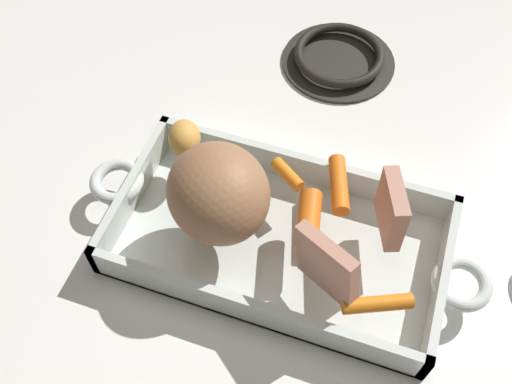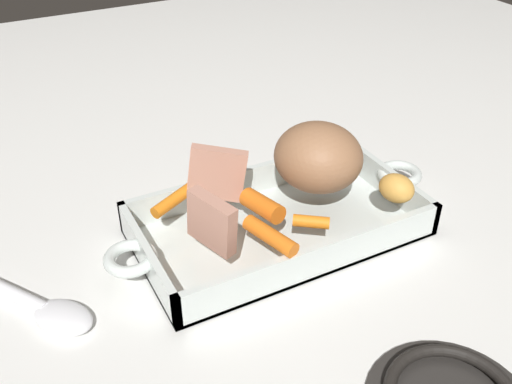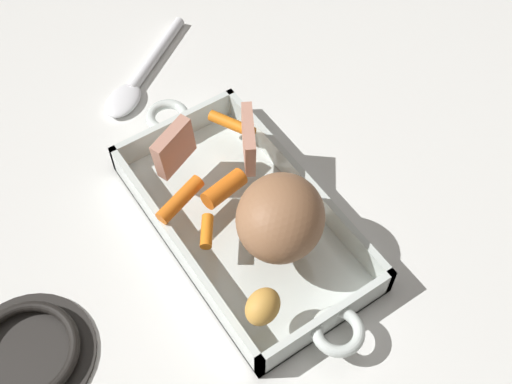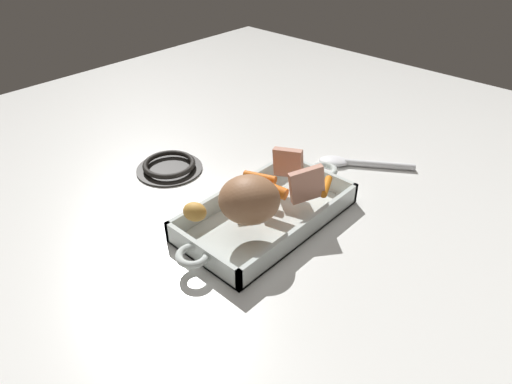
# 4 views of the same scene
# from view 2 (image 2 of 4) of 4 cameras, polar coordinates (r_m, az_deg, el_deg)

# --- Properties ---
(ground_plane) EXTENTS (2.10, 2.10, 0.00)m
(ground_plane) POSITION_cam_2_polar(r_m,az_deg,el_deg) (0.73, 2.20, -4.03)
(ground_plane) COLOR white
(roasting_dish) EXTENTS (0.44, 0.19, 0.04)m
(roasting_dish) POSITION_cam_2_polar(r_m,az_deg,el_deg) (0.72, 2.22, -3.18)
(roasting_dish) COLOR silver
(roasting_dish) RESTS_ON ground_plane
(pork_roast) EXTENTS (0.15, 0.15, 0.09)m
(pork_roast) POSITION_cam_2_polar(r_m,az_deg,el_deg) (0.72, 6.14, 3.43)
(pork_roast) COLOR #976846
(pork_roast) RESTS_ON roasting_dish
(roast_slice_thin) EXTENTS (0.04, 0.07, 0.07)m
(roast_slice_thin) POSITION_cam_2_polar(r_m,az_deg,el_deg) (0.63, -4.38, -2.98)
(roast_slice_thin) COLOR tan
(roast_slice_thin) RESTS_ON roasting_dish
(roast_slice_thick) EXTENTS (0.07, 0.05, 0.08)m
(roast_slice_thick) POSITION_cam_2_polar(r_m,az_deg,el_deg) (0.70, -3.87, 1.83)
(roast_slice_thick) COLOR tan
(roast_slice_thick) RESTS_ON roasting_dish
(baby_carrot_long) EXTENTS (0.07, 0.04, 0.02)m
(baby_carrot_long) POSITION_cam_2_polar(r_m,az_deg,el_deg) (0.71, -8.06, -0.74)
(baby_carrot_long) COLOR orange
(baby_carrot_long) RESTS_ON roasting_dish
(baby_carrot_short) EXTENTS (0.04, 0.04, 0.02)m
(baby_carrot_short) POSITION_cam_2_polar(r_m,az_deg,el_deg) (0.67, 5.45, -2.93)
(baby_carrot_short) COLOR orange
(baby_carrot_short) RESTS_ON roasting_dish
(baby_carrot_center_left) EXTENTS (0.04, 0.06, 0.03)m
(baby_carrot_center_left) POSITION_cam_2_polar(r_m,az_deg,el_deg) (0.68, 0.63, -1.35)
(baby_carrot_center_left) COLOR orange
(baby_carrot_center_left) RESTS_ON roasting_dish
(baby_carrot_southeast) EXTENTS (0.04, 0.07, 0.02)m
(baby_carrot_southeast) POSITION_cam_2_polar(r_m,az_deg,el_deg) (0.64, 1.42, -4.35)
(baby_carrot_southeast) COLOR orange
(baby_carrot_southeast) RESTS_ON roasting_dish
(potato_corner) EXTENTS (0.05, 0.05, 0.04)m
(potato_corner) POSITION_cam_2_polar(r_m,az_deg,el_deg) (0.72, 13.68, 0.37)
(potato_corner) COLOR gold
(potato_corner) RESTS_ON roasting_dish
(serving_spoon) EXTENTS (0.15, 0.20, 0.02)m
(serving_spoon) POSITION_cam_2_polar(r_m,az_deg,el_deg) (0.67, -21.35, -10.06)
(serving_spoon) COLOR white
(serving_spoon) RESTS_ON ground_plane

